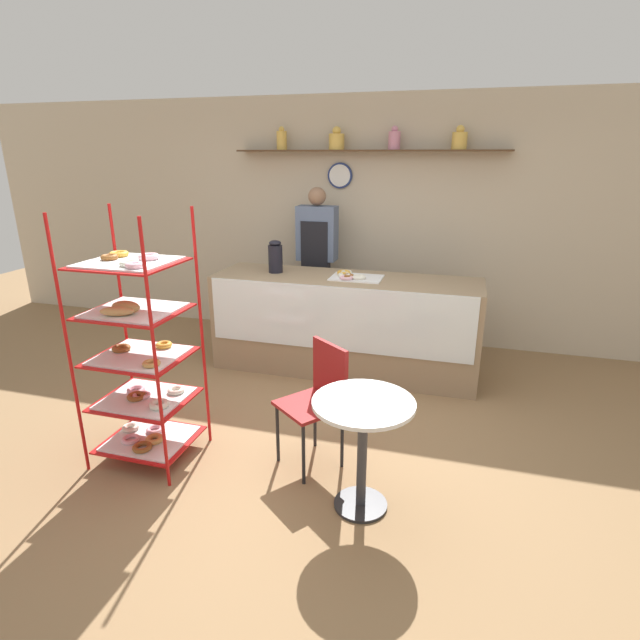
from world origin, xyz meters
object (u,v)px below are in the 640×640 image
object	(u,v)px
pastry_rack	(140,355)
coffee_carafe	(275,257)
person_worker	(317,261)
cafe_chair	(319,392)
cafe_table	(363,430)
donut_tray_counter	(351,276)

from	to	relation	value
pastry_rack	coffee_carafe	bearing A→B (deg)	82.18
coffee_carafe	person_worker	bearing A→B (deg)	68.82
cafe_chair	person_worker	bearing A→B (deg)	144.55
cafe_table	pastry_rack	bearing A→B (deg)	175.61
coffee_carafe	cafe_table	bearing A→B (deg)	-57.12
pastry_rack	coffee_carafe	xyz separation A→B (m)	(0.26, 1.91, 0.33)
donut_tray_counter	coffee_carafe	bearing A→B (deg)	177.97
person_worker	cafe_chair	distance (m)	2.40
coffee_carafe	donut_tray_counter	xyz separation A→B (m)	(0.79, -0.03, -0.14)
cafe_table	coffee_carafe	size ratio (longest dim) A/B	2.25
person_worker	cafe_table	xyz separation A→B (m)	(1.07, -2.67, -0.42)
cafe_chair	cafe_table	bearing A→B (deg)	-8.69
cafe_table	donut_tray_counter	xyz separation A→B (m)	(-0.53, 2.01, 0.43)
pastry_rack	coffee_carafe	distance (m)	1.96
person_worker	cafe_chair	bearing A→B (deg)	-73.20
person_worker	coffee_carafe	size ratio (longest dim) A/B	5.41
donut_tray_counter	cafe_chair	bearing A→B (deg)	-84.85
pastry_rack	person_worker	distance (m)	2.61
pastry_rack	coffee_carafe	size ratio (longest dim) A/B	5.44
person_worker	cafe_table	size ratio (longest dim) A/B	2.41
person_worker	coffee_carafe	world-z (taller)	person_worker
donut_tray_counter	person_worker	bearing A→B (deg)	129.14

